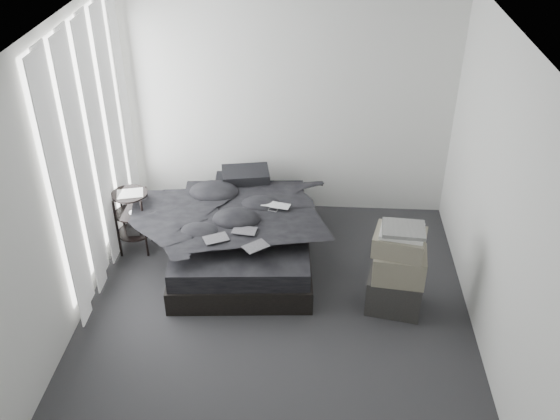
# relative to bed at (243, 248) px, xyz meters

# --- Properties ---
(floor) EXTENTS (3.60, 4.20, 0.01)m
(floor) POSITION_rel_bed_xyz_m (0.40, -1.02, -0.12)
(floor) COLOR #2A2A2C
(floor) RESTS_ON ground
(ceiling) EXTENTS (3.60, 4.20, 0.01)m
(ceiling) POSITION_rel_bed_xyz_m (0.40, -1.02, 2.48)
(ceiling) COLOR white
(ceiling) RESTS_ON ground
(wall_back) EXTENTS (3.60, 0.01, 2.60)m
(wall_back) POSITION_rel_bed_xyz_m (0.40, 1.08, 1.18)
(wall_back) COLOR silver
(wall_back) RESTS_ON ground
(wall_front) EXTENTS (3.60, 0.01, 2.60)m
(wall_front) POSITION_rel_bed_xyz_m (0.40, -3.12, 1.18)
(wall_front) COLOR silver
(wall_front) RESTS_ON ground
(wall_left) EXTENTS (0.01, 4.20, 2.60)m
(wall_left) POSITION_rel_bed_xyz_m (-1.40, -1.02, 1.18)
(wall_left) COLOR silver
(wall_left) RESTS_ON ground
(wall_right) EXTENTS (0.01, 4.20, 2.60)m
(wall_right) POSITION_rel_bed_xyz_m (2.20, -1.02, 1.18)
(wall_right) COLOR silver
(wall_right) RESTS_ON ground
(window_left) EXTENTS (0.02, 2.00, 2.30)m
(window_left) POSITION_rel_bed_xyz_m (-1.38, -0.12, 1.23)
(window_left) COLOR white
(window_left) RESTS_ON wall_left
(curtain_left) EXTENTS (0.06, 2.12, 2.48)m
(curtain_left) POSITION_rel_bed_xyz_m (-1.33, -0.12, 1.16)
(curtain_left) COLOR white
(curtain_left) RESTS_ON wall_left
(bed) EXTENTS (1.49, 1.90, 0.24)m
(bed) POSITION_rel_bed_xyz_m (0.00, 0.00, 0.00)
(bed) COLOR black
(bed) RESTS_ON floor
(mattress) EXTENTS (1.43, 1.84, 0.19)m
(mattress) POSITION_rel_bed_xyz_m (0.00, 0.00, 0.22)
(mattress) COLOR black
(mattress) RESTS_ON bed
(duvet) EXTENTS (1.44, 1.63, 0.21)m
(duvet) POSITION_rel_bed_xyz_m (0.00, -0.04, 0.42)
(duvet) COLOR black
(duvet) RESTS_ON mattress
(pillow_lower) EXTENTS (0.57, 0.41, 0.12)m
(pillow_lower) POSITION_rel_bed_xyz_m (-0.09, 0.69, 0.38)
(pillow_lower) COLOR black
(pillow_lower) RESTS_ON mattress
(pillow_upper) EXTENTS (0.56, 0.43, 0.11)m
(pillow_upper) POSITION_rel_bed_xyz_m (-0.03, 0.68, 0.49)
(pillow_upper) COLOR black
(pillow_upper) RESTS_ON pillow_lower
(laptop) EXTENTS (0.32, 0.25, 0.02)m
(laptop) POSITION_rel_bed_xyz_m (0.33, 0.07, 0.54)
(laptop) COLOR silver
(laptop) RESTS_ON duvet
(comic_a) EXTENTS (0.27, 0.23, 0.01)m
(comic_a) POSITION_rel_bed_xyz_m (-0.18, -0.50, 0.53)
(comic_a) COLOR black
(comic_a) RESTS_ON duvet
(comic_b) EXTENTS (0.25, 0.18, 0.01)m
(comic_b) POSITION_rel_bed_xyz_m (0.07, -0.35, 0.53)
(comic_b) COLOR black
(comic_b) RESTS_ON duvet
(comic_c) EXTENTS (0.27, 0.26, 0.01)m
(comic_c) POSITION_rel_bed_xyz_m (0.20, -0.60, 0.54)
(comic_c) COLOR black
(comic_c) RESTS_ON duvet
(side_stand) EXTENTS (0.40, 0.40, 0.68)m
(side_stand) POSITION_rel_bed_xyz_m (-1.16, 0.11, 0.22)
(side_stand) COLOR black
(side_stand) RESTS_ON floor
(papers) EXTENTS (0.30, 0.25, 0.01)m
(papers) POSITION_rel_bed_xyz_m (-1.15, 0.10, 0.56)
(papers) COLOR white
(papers) RESTS_ON side_stand
(floor_books) EXTENTS (0.17, 0.23, 0.15)m
(floor_books) POSITION_rel_bed_xyz_m (-0.59, -0.01, -0.05)
(floor_books) COLOR black
(floor_books) RESTS_ON floor
(box_lower) EXTENTS (0.56, 0.47, 0.37)m
(box_lower) POSITION_rel_bed_xyz_m (1.50, -0.68, 0.06)
(box_lower) COLOR black
(box_lower) RESTS_ON floor
(box_mid) EXTENTS (0.50, 0.42, 0.28)m
(box_mid) POSITION_rel_bed_xyz_m (1.51, -0.69, 0.38)
(box_mid) COLOR #6E6957
(box_mid) RESTS_ON box_lower
(box_upper) EXTENTS (0.51, 0.45, 0.19)m
(box_upper) POSITION_rel_bed_xyz_m (1.49, -0.68, 0.62)
(box_upper) COLOR #6E6957
(box_upper) RESTS_ON box_mid
(art_book_white) EXTENTS (0.43, 0.37, 0.04)m
(art_book_white) POSITION_rel_bed_xyz_m (1.50, -0.68, 0.74)
(art_book_white) COLOR silver
(art_book_white) RESTS_ON box_upper
(art_book_snake) EXTENTS (0.39, 0.32, 0.03)m
(art_book_snake) POSITION_rel_bed_xyz_m (1.51, -0.69, 0.77)
(art_book_snake) COLOR silver
(art_book_snake) RESTS_ON art_book_white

